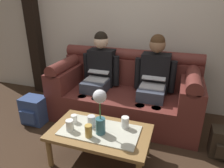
% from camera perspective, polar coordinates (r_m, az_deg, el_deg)
% --- Properties ---
extents(back_wall_patterned, '(6.00, 0.12, 2.90)m').
position_cam_1_polar(back_wall_patterned, '(3.21, 6.80, 19.20)').
color(back_wall_patterned, beige).
rests_on(back_wall_patterned, ground_plane).
extents(timber_pillar, '(0.20, 0.20, 2.90)m').
position_cam_1_polar(timber_pillar, '(3.89, -21.53, 18.43)').
color(timber_pillar, black).
rests_on(timber_pillar, ground_plane).
extents(couch, '(2.04, 0.88, 0.96)m').
position_cam_1_polar(couch, '(2.97, 3.65, -2.51)').
color(couch, maroon).
rests_on(couch, ground_plane).
extents(person_left, '(0.56, 0.67, 1.22)m').
position_cam_1_polar(person_left, '(2.97, -3.60, 3.48)').
color(person_left, '#383D4C').
rests_on(person_left, ground_plane).
extents(person_right, '(0.56, 0.67, 1.22)m').
position_cam_1_polar(person_right, '(2.79, 11.64, 1.72)').
color(person_right, '#383D4C').
rests_on(person_right, ground_plane).
extents(coffee_table, '(1.03, 0.59, 0.38)m').
position_cam_1_polar(coffee_table, '(2.18, -3.38, -13.85)').
color(coffee_table, olive).
rests_on(coffee_table, ground_plane).
extents(flower_vase, '(0.13, 0.13, 0.47)m').
position_cam_1_polar(flower_vase, '(1.97, -3.37, -7.13)').
color(flower_vase, '#336672').
rests_on(flower_vase, coffee_table).
extents(cup_near_left, '(0.07, 0.07, 0.13)m').
position_cam_1_polar(cup_near_left, '(2.04, -6.59, -12.91)').
color(cup_near_left, gold).
rests_on(cup_near_left, coffee_table).
extents(cup_near_right, '(0.08, 0.08, 0.12)m').
position_cam_1_polar(cup_near_right, '(2.16, -11.71, -11.25)').
color(cup_near_right, white).
rests_on(cup_near_right, coffee_table).
extents(cup_far_center, '(0.07, 0.07, 0.09)m').
position_cam_1_polar(cup_far_center, '(2.29, -10.56, -9.52)').
color(cup_far_center, white).
rests_on(cup_far_center, coffee_table).
extents(cup_far_left, '(0.08, 0.08, 0.12)m').
position_cam_1_polar(cup_far_left, '(2.18, -5.76, -10.31)').
color(cup_far_left, silver).
rests_on(cup_far_left, coffee_table).
extents(cup_far_right, '(0.08, 0.08, 0.12)m').
position_cam_1_polar(cup_far_right, '(2.16, 3.67, -10.68)').
color(cup_far_right, white).
rests_on(cup_far_right, coffee_table).
extents(backpack_left, '(0.32, 0.30, 0.38)m').
position_cam_1_polar(backpack_left, '(3.08, -20.96, -6.91)').
color(backpack_left, '#33477A').
rests_on(backpack_left, ground_plane).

